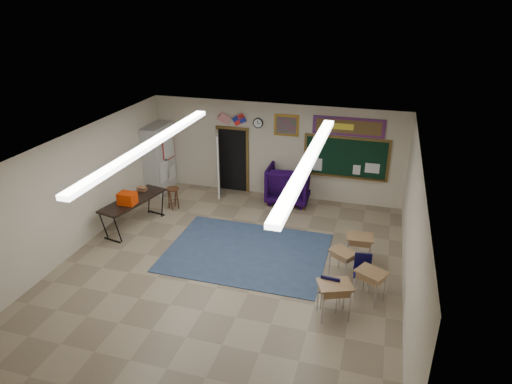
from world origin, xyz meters
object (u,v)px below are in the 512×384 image
(wingback_armchair, at_px, (289,183))
(folding_table, at_px, (134,212))
(student_desk_front_right, at_px, (359,248))
(wooden_stool, at_px, (173,198))
(student_desk_front_left, at_px, (342,262))

(wingback_armchair, height_order, folding_table, wingback_armchair)
(student_desk_front_right, xyz_separation_m, wooden_stool, (-5.64, 1.53, -0.07))
(wingback_armchair, relative_size, student_desk_front_left, 1.89)
(folding_table, bearing_deg, wooden_stool, 81.54)
(wooden_stool, bearing_deg, student_desk_front_left, -22.44)
(folding_table, bearing_deg, wingback_armchair, 49.78)
(student_desk_front_left, bearing_deg, wooden_stool, -168.74)
(folding_table, distance_m, wooden_stool, 1.48)
(student_desk_front_right, relative_size, wooden_stool, 1.11)
(wingback_armchair, bearing_deg, wooden_stool, 24.04)
(wooden_stool, bearing_deg, student_desk_front_right, -15.20)
(wingback_armchair, distance_m, folding_table, 4.76)
(student_desk_front_left, distance_m, student_desk_front_right, 0.74)
(student_desk_front_left, bearing_deg, student_desk_front_right, 97.83)
(wingback_armchair, xyz_separation_m, student_desk_front_left, (2.08, -3.72, -0.22))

